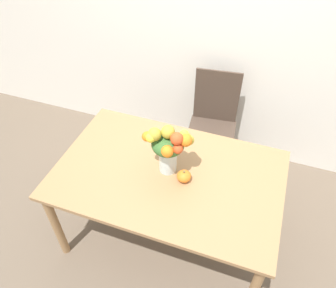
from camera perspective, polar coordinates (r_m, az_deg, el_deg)
name	(u,v)px	position (r m, az deg, el deg)	size (l,w,h in m)	color
ground_plane	(168,231)	(2.84, 0.04, -14.97)	(12.00, 12.00, 0.00)	brown
wall_back	(218,17)	(2.86, 8.78, 21.07)	(8.00, 0.06, 2.70)	white
dining_table	(168,181)	(2.31, 0.04, -6.42)	(1.54, 0.99, 0.74)	#9E754C
flower_vase	(169,147)	(2.10, 0.20, -0.51)	(0.33, 0.24, 0.39)	silver
pumpkin	(184,176)	(2.17, 2.80, -5.61)	(0.10, 0.10, 0.09)	orange
dining_chair_near_window	(213,124)	(3.02, 7.78, 3.53)	(0.47, 0.47, 0.98)	#47382D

